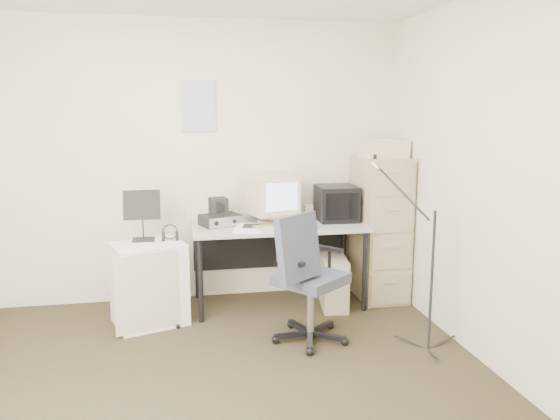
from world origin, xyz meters
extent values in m
cube|color=#322C1F|center=(0.00, 0.00, -0.01)|extent=(3.60, 3.60, 0.01)
cube|color=#F0EACA|center=(0.00, 1.80, 1.25)|extent=(3.60, 0.02, 2.50)
cube|color=#F0EACA|center=(0.00, -1.80, 1.25)|extent=(3.60, 0.02, 2.50)
cube|color=#F0EACA|center=(1.80, 0.00, 1.25)|extent=(0.02, 3.60, 2.50)
cube|color=white|center=(-0.02, 1.79, 1.75)|extent=(0.30, 0.02, 0.44)
cube|color=tan|center=(1.58, 1.48, 0.65)|extent=(0.40, 0.60, 1.30)
cube|color=beige|center=(1.58, 1.44, 1.37)|extent=(0.39, 0.27, 0.15)
cube|color=#A0A0A0|center=(0.63, 1.45, 0.36)|extent=(1.50, 0.70, 0.73)
cube|color=beige|center=(0.59, 1.54, 0.94)|extent=(0.47, 0.48, 0.42)
cube|color=black|center=(1.18, 1.53, 0.89)|extent=(0.35, 0.37, 0.31)
cube|color=beige|center=(0.93, 1.59, 0.80)|extent=(0.08, 0.08, 0.14)
cube|color=beige|center=(0.60, 1.31, 0.74)|extent=(0.51, 0.34, 0.03)
cube|color=black|center=(0.88, 1.24, 0.75)|extent=(0.07, 0.11, 0.03)
cube|color=black|center=(0.13, 1.51, 0.78)|extent=(0.39, 0.33, 0.09)
cube|color=black|center=(0.12, 1.52, 0.90)|extent=(0.17, 0.16, 0.15)
cube|color=white|center=(0.36, 1.30, 0.74)|extent=(0.30, 0.36, 0.02)
cube|color=beige|center=(1.10, 1.31, 0.22)|extent=(0.28, 0.50, 0.44)
cube|color=#464C60|center=(0.72, 0.63, 0.50)|extent=(0.81, 0.81, 1.00)
cube|color=white|center=(-0.48, 1.21, 0.33)|extent=(0.65, 0.58, 0.67)
cube|color=black|center=(-0.51, 1.32, 0.88)|extent=(0.30, 0.17, 0.43)
torus|color=black|center=(-0.30, 1.28, 0.71)|extent=(0.16, 0.16, 0.03)
cylinder|color=black|center=(1.53, 0.32, 0.67)|extent=(0.03, 0.03, 1.34)
camera|label=1|loc=(-0.23, -3.14, 1.71)|focal=35.00mm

